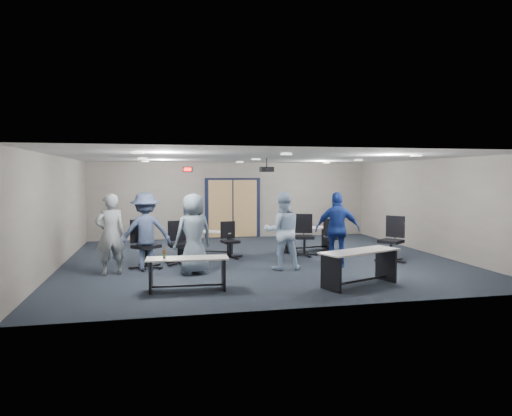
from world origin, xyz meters
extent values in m
plane|color=#1C222D|center=(0.00, 0.00, 0.00)|extent=(10.00, 10.00, 0.00)
cube|color=slate|center=(0.00, 4.50, 1.35)|extent=(10.00, 0.04, 2.70)
cube|color=slate|center=(0.00, -4.50, 1.35)|extent=(10.00, 0.04, 2.70)
cube|color=slate|center=(-5.00, 0.00, 1.35)|extent=(0.04, 9.00, 2.70)
cube|color=slate|center=(5.00, 0.00, 1.35)|extent=(0.04, 9.00, 2.70)
cube|color=silver|center=(0.00, 0.00, 2.70)|extent=(10.00, 9.00, 0.04)
cube|color=black|center=(0.00, 4.47, 1.05)|extent=(2.00, 0.06, 2.20)
cube|color=tan|center=(-0.45, 4.45, 1.05)|extent=(0.85, 0.04, 2.05)
cube|color=tan|center=(0.45, 4.45, 1.05)|extent=(0.85, 0.04, 2.05)
cube|color=black|center=(-1.60, 4.45, 2.45)|extent=(0.32, 0.05, 0.18)
cube|color=#FF0C0C|center=(-1.60, 4.42, 2.45)|extent=(0.26, 0.02, 0.12)
cylinder|color=black|center=(0.30, 0.50, 2.58)|extent=(0.04, 0.04, 0.24)
cube|color=black|center=(0.30, 0.50, 2.40)|extent=(0.35, 0.30, 0.14)
cylinder|color=black|center=(0.30, 0.35, 2.40)|extent=(0.08, 0.03, 0.08)
cube|color=#B4B1AA|center=(-2.09, -2.87, 0.63)|extent=(1.60, 0.61, 0.03)
cube|color=black|center=(-2.78, -2.83, 0.31)|extent=(0.07, 0.48, 0.61)
cube|color=black|center=(-1.39, -2.90, 0.31)|extent=(0.07, 0.48, 0.61)
cube|color=black|center=(-2.09, -2.87, 0.09)|extent=(1.40, 0.12, 0.04)
cube|color=#B4B1AA|center=(1.35, -3.22, 0.70)|extent=(1.86, 1.19, 0.03)
cube|color=black|center=(0.62, -3.50, 0.34)|extent=(0.24, 0.52, 0.69)
cube|color=black|center=(2.08, -2.93, 0.34)|extent=(0.24, 0.52, 0.69)
cube|color=black|center=(1.35, -3.22, 0.10)|extent=(1.48, 0.62, 0.04)
cube|color=#B4B1AA|center=(-1.33, 1.13, 0.65)|extent=(1.71, 1.15, 0.03)
cube|color=black|center=(-1.99, 1.42, 0.32)|extent=(0.24, 0.47, 0.63)
cube|color=black|center=(-0.67, 0.84, 0.32)|extent=(0.24, 0.47, 0.63)
cube|color=black|center=(-1.33, 1.13, 0.09)|extent=(1.34, 0.63, 0.04)
cube|color=#B4B1AA|center=(1.64, 1.15, 0.67)|extent=(1.77, 0.90, 0.03)
cube|color=black|center=(0.91, 1.00, 0.33)|extent=(0.15, 0.51, 0.66)
cube|color=black|center=(2.38, 1.31, 0.33)|extent=(0.15, 0.51, 0.66)
cube|color=black|center=(1.64, 1.15, 0.09)|extent=(1.47, 0.36, 0.04)
cylinder|color=#B21721|center=(2.29, 1.29, 0.74)|extent=(0.07, 0.07, 0.11)
imported|color=gray|center=(-3.68, -1.09, 0.92)|extent=(0.77, 0.63, 1.83)
imported|color=slate|center=(-1.85, -1.40, 0.92)|extent=(1.04, 0.86, 1.83)
imported|color=#BAD8F7|center=(0.25, -1.32, 0.92)|extent=(0.94, 0.76, 1.83)
imported|color=navy|center=(1.66, -1.29, 0.92)|extent=(1.16, 0.74, 1.83)
imported|color=#3F4E72|center=(-2.92, -0.68, 0.92)|extent=(1.24, 0.79, 1.83)
camera|label=1|loc=(-2.62, -11.69, 2.22)|focal=32.00mm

